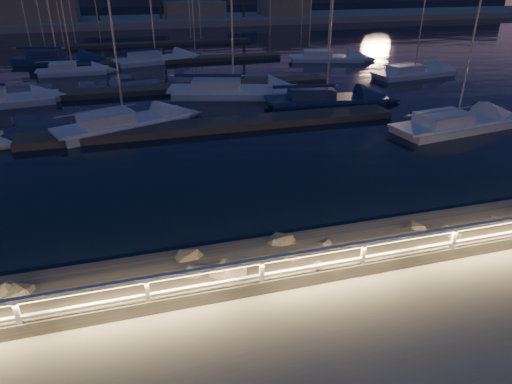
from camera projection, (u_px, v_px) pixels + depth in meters
ground at (329, 279)px, 12.95m from camera, size 400.00×400.00×0.00m
harbor_water at (183, 80)px, 40.34m from camera, size 400.00×440.00×0.60m
guard_rail at (329, 256)px, 12.60m from camera, size 44.11×0.12×1.06m
riprap at (379, 246)px, 14.87m from camera, size 41.72×2.76×1.28m
floating_docks at (181, 71)px, 41.20m from camera, size 22.00×36.00×0.40m
far_shore at (148, 19)px, 76.74m from camera, size 160.00×14.00×5.20m
sailboat_c at (323, 99)px, 31.39m from camera, size 8.60×3.70×14.15m
sailboat_d at (453, 123)px, 26.60m from camera, size 8.55×3.62×14.02m
sailboat_f at (121, 123)px, 26.50m from camera, size 8.21×4.97×13.57m
sailboat_g at (230, 90)px, 33.60m from camera, size 9.82×5.29×16.06m
sailboat_h at (412, 72)px, 39.78m from camera, size 8.05×3.31×13.22m
sailboat_i at (71, 70)px, 40.58m from camera, size 6.16×1.92×10.49m
sailboat_j at (55, 59)px, 45.14m from camera, size 8.99×4.80×14.77m
sailboat_k at (153, 59)px, 45.39m from camera, size 8.52×4.25×13.93m
sailboat_l at (325, 57)px, 46.60m from camera, size 8.05×4.48×13.14m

